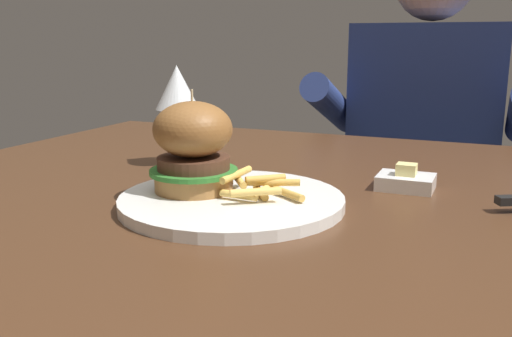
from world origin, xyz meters
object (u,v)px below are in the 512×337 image
object	(u,v)px
wine_glass	(177,91)
butter_dish	(406,181)
main_plate	(232,201)
diner_person	(421,190)
burger_sandwich	(193,146)

from	to	relation	value
wine_glass	butter_dish	size ratio (longest dim) A/B	2.14
main_plate	diner_person	distance (m)	0.89
main_plate	wine_glass	bearing A→B (deg)	135.06
burger_sandwich	wine_glass	xyz separation A→B (m)	(-0.13, 0.18, 0.05)
main_plate	burger_sandwich	distance (m)	0.08
burger_sandwich	wine_glass	world-z (taller)	wine_glass
butter_dish	diner_person	world-z (taller)	diner_person
burger_sandwich	wine_glass	distance (m)	0.23
butter_dish	diner_person	size ratio (longest dim) A/B	0.06
wine_glass	butter_dish	world-z (taller)	wine_glass
diner_person	main_plate	bearing A→B (deg)	-98.54
burger_sandwich	diner_person	xyz separation A→B (m)	(0.18, 0.85, -0.25)
burger_sandwich	diner_person	size ratio (longest dim) A/B	0.11
main_plate	wine_glass	size ratio (longest dim) A/B	1.72
main_plate	wine_glass	distance (m)	0.28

